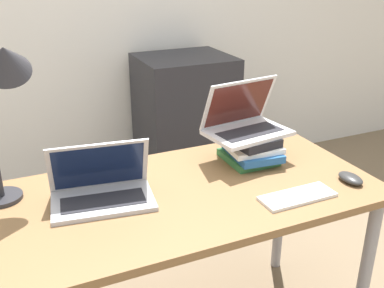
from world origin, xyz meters
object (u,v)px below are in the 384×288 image
(laptop_left, at_px, (102,189))
(mouse, at_px, (350,178))
(wireless_keyboard, at_px, (298,196))
(laptop_on_books, at_px, (245,123))
(desk_lamp, at_px, (3,79))
(book_stack, at_px, (250,148))
(mini_fridge, at_px, (185,127))

(laptop_left, height_order, mouse, laptop_left)
(wireless_keyboard, xyz_separation_m, mouse, (0.26, 0.02, 0.01))
(laptop_on_books, bearing_deg, mouse, -53.56)
(desk_lamp, bearing_deg, laptop_left, -25.12)
(wireless_keyboard, bearing_deg, laptop_on_books, 90.67)
(book_stack, height_order, desk_lamp, desk_lamp)
(laptop_on_books, height_order, mini_fridge, laptop_on_books)
(wireless_keyboard, distance_m, desk_lamp, 1.06)
(book_stack, relative_size, wireless_keyboard, 0.93)
(book_stack, xyz_separation_m, laptop_on_books, (-0.01, 0.03, 0.10))
(book_stack, xyz_separation_m, wireless_keyboard, (-0.01, -0.34, -0.05))
(wireless_keyboard, bearing_deg, mouse, 4.40)
(wireless_keyboard, relative_size, desk_lamp, 0.47)
(laptop_on_books, bearing_deg, desk_lamp, 179.25)
(mouse, height_order, mini_fridge, mini_fridge)
(desk_lamp, height_order, mini_fridge, desk_lamp)
(wireless_keyboard, xyz_separation_m, mini_fridge, (0.20, 1.48, -0.28))
(laptop_left, distance_m, mouse, 0.93)
(mouse, bearing_deg, book_stack, 127.63)
(desk_lamp, bearing_deg, book_stack, -2.80)
(laptop_left, distance_m, desk_lamp, 0.48)
(laptop_left, bearing_deg, mouse, -15.51)
(laptop_left, xyz_separation_m, mouse, (0.89, -0.25, -0.03))
(book_stack, height_order, laptop_on_books, laptop_on_books)
(wireless_keyboard, relative_size, mouse, 2.51)
(laptop_left, height_order, mini_fridge, laptop_left)
(laptop_on_books, xyz_separation_m, mini_fridge, (0.21, 1.11, -0.43))
(laptop_on_books, xyz_separation_m, desk_lamp, (-0.89, 0.01, 0.28))
(laptop_left, distance_m, wireless_keyboard, 0.69)
(laptop_left, distance_m, mini_fridge, 1.51)
(laptop_left, distance_m, book_stack, 0.65)
(laptop_on_books, height_order, wireless_keyboard, laptop_on_books)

